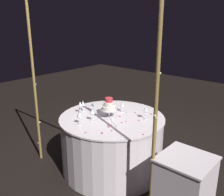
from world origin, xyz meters
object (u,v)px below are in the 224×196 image
(tiered_cake, at_px, (109,106))
(wine_glass_1, at_px, (79,115))
(decorative_arch, at_px, (81,69))
(wine_glass_5, at_px, (146,109))
(wine_glass_3, at_px, (83,103))
(side_table, at_px, (183,192))
(cake_knife, at_px, (113,122))
(wine_glass_4, at_px, (92,112))
(main_table, at_px, (112,143))
(wine_glass_6, at_px, (122,104))
(wine_glass_0, at_px, (93,104))
(wine_glass_2, at_px, (80,104))

(tiered_cake, distance_m, wine_glass_1, 0.44)
(decorative_arch, relative_size, wine_glass_5, 12.77)
(wine_glass_3, bearing_deg, side_table, 173.18)
(tiered_cake, xyz_separation_m, wine_glass_5, (-0.40, -0.26, -0.02))
(decorative_arch, distance_m, cake_knife, 0.82)
(wine_glass_4, xyz_separation_m, cake_knife, (-0.23, -0.14, -0.12))
(main_table, bearing_deg, wine_glass_6, -85.86)
(wine_glass_6, bearing_deg, wine_glass_4, 81.55)
(side_table, bearing_deg, wine_glass_6, -23.41)
(side_table, height_order, wine_glass_6, wine_glass_6)
(wine_glass_4, height_order, wine_glass_6, wine_glass_4)
(side_table, height_order, wine_glass_1, wine_glass_1)
(wine_glass_0, bearing_deg, wine_glass_5, -159.84)
(cake_knife, bearing_deg, wine_glass_3, -3.48)
(wine_glass_1, relative_size, wine_glass_4, 1.00)
(main_table, relative_size, side_table, 1.83)
(side_table, height_order, wine_glass_3, wine_glass_3)
(main_table, height_order, wine_glass_6, wine_glass_6)
(side_table, distance_m, cake_knife, 1.15)
(wine_glass_6, bearing_deg, side_table, 156.59)
(cake_knife, bearing_deg, decorative_arch, 69.57)
(wine_glass_3, height_order, wine_glass_6, same)
(main_table, height_order, wine_glass_3, wine_glass_3)
(wine_glass_4, relative_size, wine_glass_6, 1.05)
(wine_glass_4, distance_m, cake_knife, 0.29)
(main_table, xyz_separation_m, wine_glass_4, (0.09, 0.27, 0.51))
(side_table, height_order, tiered_cake, tiered_cake)
(wine_glass_2, height_order, cake_knife, wine_glass_2)
(decorative_arch, height_order, wine_glass_0, decorative_arch)
(wine_glass_0, xyz_separation_m, wine_glass_1, (-0.19, 0.42, 0.01))
(main_table, distance_m, wine_glass_1, 0.69)
(tiered_cake, bearing_deg, main_table, -134.23)
(decorative_arch, bearing_deg, wine_glass_2, -38.66)
(wine_glass_2, distance_m, cake_knife, 0.57)
(decorative_arch, bearing_deg, side_table, -169.71)
(side_table, bearing_deg, wine_glass_3, -6.82)
(side_table, distance_m, tiered_cake, 1.38)
(tiered_cake, height_order, wine_glass_6, tiered_cake)
(wine_glass_2, bearing_deg, wine_glass_3, -63.97)
(tiered_cake, bearing_deg, wine_glass_2, 23.12)
(side_table, bearing_deg, wine_glass_1, 6.52)
(main_table, bearing_deg, wine_glass_0, 4.90)
(wine_glass_5, distance_m, cake_knife, 0.45)
(decorative_arch, height_order, wine_glass_1, decorative_arch)
(wine_glass_2, bearing_deg, wine_glass_0, -117.89)
(wine_glass_0, bearing_deg, decorative_arch, 123.25)
(wine_glass_6, bearing_deg, wine_glass_3, 37.14)
(wine_glass_4, bearing_deg, side_table, 178.87)
(tiered_cake, xyz_separation_m, wine_glass_0, (0.29, -0.00, -0.04))
(wine_glass_3, height_order, cake_knife, wine_glass_3)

